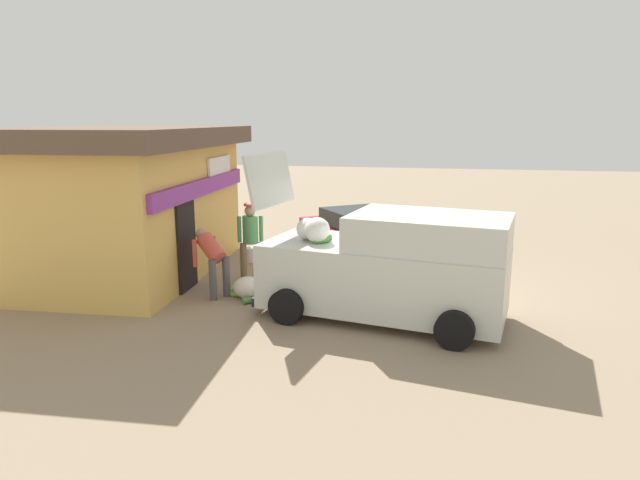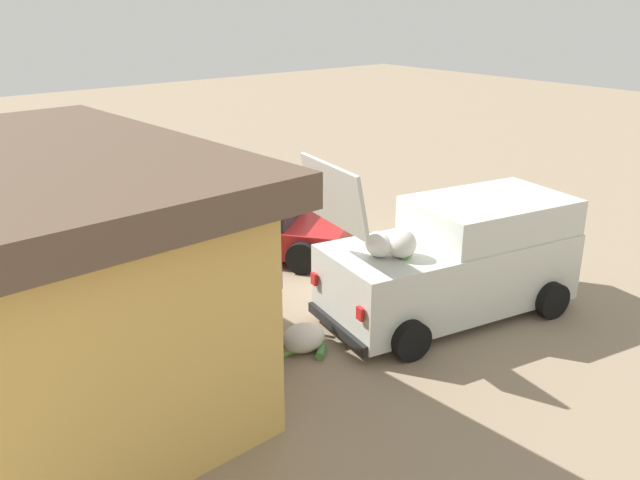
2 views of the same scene
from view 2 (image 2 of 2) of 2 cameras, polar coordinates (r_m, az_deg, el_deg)
The scene contains 8 objects.
ground_plane at distance 13.21m, azimuth 3.34°, elevation -2.83°, with size 60.00×60.00×0.00m, color gray.
storefront_bar at distance 9.34m, azimuth -23.79°, elevation -3.14°, with size 6.51×4.88×3.38m.
delivery_van at distance 11.51m, azimuth 11.61°, elevation -1.61°, with size 2.82×4.79×2.93m.
parked_sedan at distance 14.28m, azimuth -6.15°, elevation 1.34°, with size 4.55×4.06×1.19m.
vendor_standing at distance 10.73m, azimuth -7.08°, elevation -2.78°, with size 0.45×0.53×1.75m.
customer_bending at distance 9.66m, azimuth -5.16°, elevation -6.49°, with size 0.71×0.77×1.36m.
unloaded_banana_pile at distance 10.34m, azimuth -1.48°, elevation -8.49°, with size 0.79×0.83×0.45m.
paint_bucket at distance 12.09m, azimuth -12.92°, elevation -4.66°, with size 0.34×0.34×0.38m, color silver.
Camera 2 is at (-8.91, 8.26, 5.19)m, focal length 37.29 mm.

